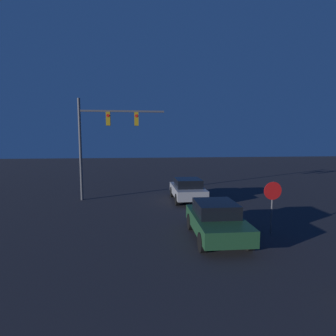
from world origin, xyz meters
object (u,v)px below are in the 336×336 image
Objects in this scene: car_far at (188,189)px; car_near at (216,220)px; traffic_signal_mast at (102,133)px; stop_sign at (272,197)px.

car_near is at bearing -90.66° from car_far.
traffic_signal_mast is at bearing -52.98° from car_near.
car_near is 6.83m from car_far.
traffic_signal_mast is at bearing 169.92° from car_far.
car_near is 10.38m from traffic_signal_mast.
stop_sign is at bearing -174.31° from car_near.
traffic_signal_mast is at bearing 136.87° from stop_sign.
car_near is 0.59× the size of traffic_signal_mast.
stop_sign reaches higher than car_near.
car_far is 6.92m from traffic_signal_mast.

